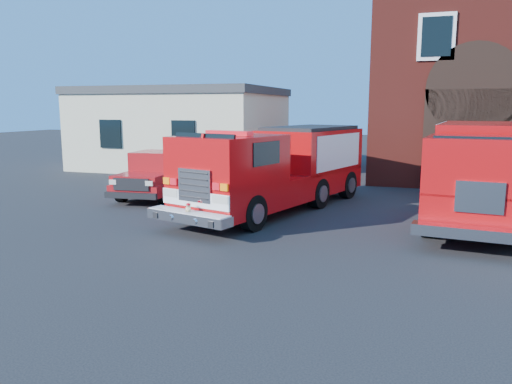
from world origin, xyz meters
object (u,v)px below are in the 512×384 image
(pickup_truck, at_px, (162,174))
(secondary_truck, at_px, (482,168))
(fire_engine, at_px, (279,167))
(side_building, at_px, (184,127))

(pickup_truck, bearing_deg, secondary_truck, -3.19)
(fire_engine, relative_size, secondary_truck, 1.01)
(fire_engine, bearing_deg, side_building, 130.19)
(side_building, distance_m, pickup_truck, 9.43)
(side_building, distance_m, fire_engine, 12.95)
(fire_engine, bearing_deg, secondary_truck, 5.49)
(side_building, height_order, fire_engine, side_building)
(fire_engine, bearing_deg, pickup_truck, 166.39)
(fire_engine, distance_m, secondary_truck, 6.10)
(fire_engine, xyz_separation_m, pickup_truck, (-4.94, 1.20, -0.58))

